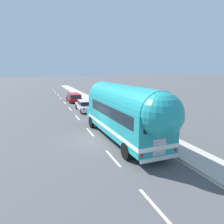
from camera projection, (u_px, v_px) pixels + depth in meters
name	position (u px, v px, depth m)	size (l,w,h in m)	color
ground_plane	(97.00, 140.00, 15.23)	(300.00, 300.00, 0.00)	#4C4C4F
lane_markings	(88.00, 108.00, 28.19)	(3.62, 80.00, 0.01)	silver
sidewalk_slab	(110.00, 110.00, 25.96)	(2.18, 90.00, 0.15)	#ADA89E
painted_bus	(125.00, 111.00, 14.38)	(2.84, 11.81, 4.12)	teal
car_lead	(85.00, 105.00, 25.96)	(1.90, 4.68, 1.37)	silver
car_second	(74.00, 97.00, 33.31)	(1.98, 4.76, 1.37)	#A5191E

